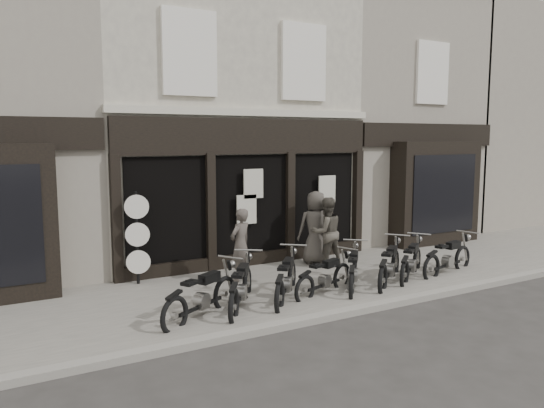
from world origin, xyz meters
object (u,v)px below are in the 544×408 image
man_left (240,245)px  motorcycle_1 (241,291)px  man_right (316,227)px  motorcycle_5 (389,269)px  motorcycle_2 (286,283)px  man_centre (326,232)px  motorcycle_4 (353,274)px  motorcycle_0 (202,300)px  motorcycle_6 (411,265)px  advert_sign_post (137,242)px  motorcycle_3 (325,280)px  motorcycle_7 (448,261)px

man_left → motorcycle_1: bearing=40.0°
man_right → motorcycle_5: bearing=119.4°
motorcycle_2 → man_centre: man_centre is taller
motorcycle_4 → man_right: size_ratio=0.91×
motorcycle_0 → motorcycle_5: bearing=-29.8°
motorcycle_2 → motorcycle_6: size_ratio=0.98×
motorcycle_1 → man_left: bearing=10.2°
motorcycle_1 → motorcycle_5: bearing=-55.4°
motorcycle_0 → advert_sign_post: (-0.44, 2.72, 0.66)m
motorcycle_1 → advert_sign_post: (-1.33, 2.56, 0.66)m
motorcycle_4 → man_right: (0.50, 2.24, 0.67)m
motorcycle_2 → motorcycle_5: (2.69, -0.14, 0.00)m
motorcycle_4 → man_right: bearing=28.3°
advert_sign_post → motorcycle_6: bearing=-6.9°
motorcycle_3 → motorcycle_1: bearing=159.7°
motorcycle_0 → man_centre: (4.21, 1.96, 0.60)m
motorcycle_1 → man_left: (0.81, 1.66, 0.54)m
motorcycle_1 → motorcycle_6: motorcycle_1 is taller
motorcycle_3 → motorcycle_7: 3.61m
man_left → man_centre: size_ratio=0.94×
motorcycle_4 → motorcycle_5: 0.97m
advert_sign_post → motorcycle_5: bearing=-10.8°
motorcycle_1 → advert_sign_post: size_ratio=0.86×
motorcycle_3 → motorcycle_6: motorcycle_6 is taller
motorcycle_4 → motorcycle_6: (1.73, -0.02, 0.00)m
motorcycle_2 → man_centre: (2.27, 1.77, 0.59)m
motorcycle_3 → man_left: size_ratio=1.13×
motorcycle_0 → motorcycle_6: 5.41m
man_centre → motorcycle_6: bearing=128.9°
motorcycle_3 → motorcycle_7: (3.61, -0.12, 0.03)m
motorcycle_6 → motorcycle_7: motorcycle_7 is taller
motorcycle_4 → motorcycle_5: motorcycle_5 is taller
motorcycle_2 → motorcycle_4: (1.73, -0.03, -0.02)m
motorcycle_0 → motorcycle_5: 4.64m
motorcycle_3 → motorcycle_4: motorcycle_4 is taller
motorcycle_3 → motorcycle_0: bearing=163.2°
motorcycle_0 → man_centre: bearing=-5.5°
motorcycle_5 → man_right: size_ratio=0.99×
motorcycle_5 → advert_sign_post: bearing=114.7°
motorcycle_5 → motorcycle_6: 0.77m
man_left → motorcycle_4: bearing=116.1°
man_left → motorcycle_0: bearing=23.1°
motorcycle_5 → motorcycle_7: 1.85m
motorcycle_2 → motorcycle_6: motorcycle_2 is taller
motorcycle_3 → man_left: bearing=105.5°
motorcycle_4 → motorcycle_6: bearing=-49.5°
motorcycle_4 → motorcycle_6: size_ratio=0.93×
motorcycle_6 → man_centre: man_centre is taller
motorcycle_5 → man_left: (-2.94, 1.77, 0.54)m
motorcycle_5 → man_centre: 2.04m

